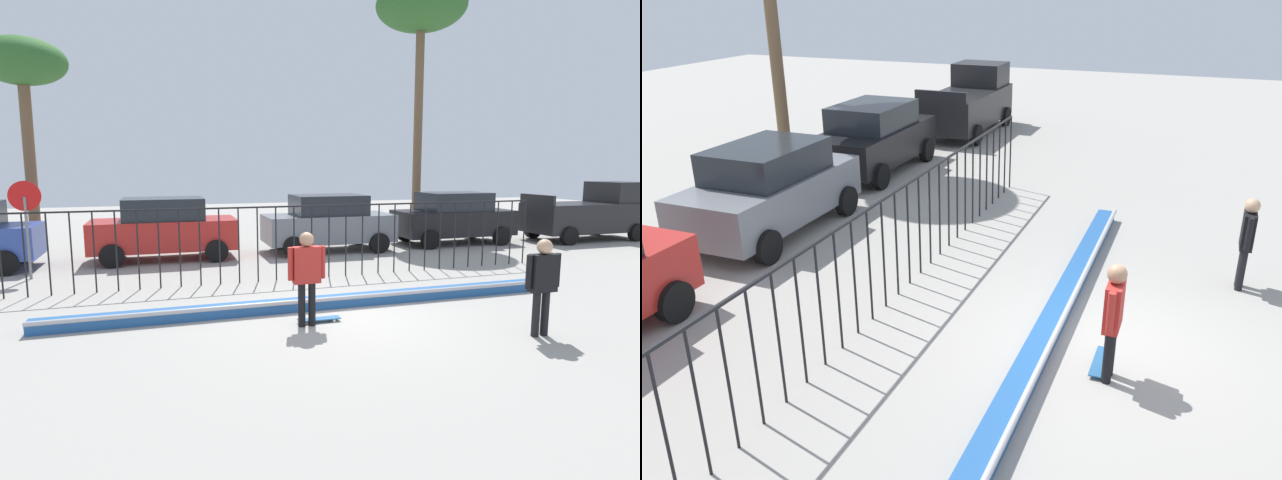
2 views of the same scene
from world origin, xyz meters
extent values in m
plane|color=#9E9991|center=(0.00, 0.00, 0.00)|extent=(60.00, 60.00, 0.00)
cube|color=#235699|center=(0.00, 0.78, 0.11)|extent=(11.00, 0.36, 0.22)
cylinder|color=#B2B2B7|center=(0.00, 0.60, 0.22)|extent=(11.00, 0.09, 0.09)
cylinder|color=black|center=(-6.53, 3.53, 0.94)|extent=(0.04, 0.04, 1.88)
cylinder|color=black|center=(-6.07, 3.53, 0.94)|extent=(0.04, 0.04, 1.88)
cylinder|color=black|center=(-5.60, 3.53, 0.94)|extent=(0.04, 0.04, 1.88)
cylinder|color=black|center=(-5.13, 3.53, 0.94)|extent=(0.04, 0.04, 1.88)
cylinder|color=black|center=(-4.67, 3.53, 0.94)|extent=(0.04, 0.04, 1.88)
cylinder|color=black|center=(-4.20, 3.53, 0.94)|extent=(0.04, 0.04, 1.88)
cylinder|color=black|center=(-3.73, 3.53, 0.94)|extent=(0.04, 0.04, 1.88)
cylinder|color=black|center=(-3.27, 3.53, 0.94)|extent=(0.04, 0.04, 1.88)
cylinder|color=black|center=(-2.80, 3.53, 0.94)|extent=(0.04, 0.04, 1.88)
cylinder|color=black|center=(-2.33, 3.53, 0.94)|extent=(0.04, 0.04, 1.88)
cylinder|color=black|center=(-1.87, 3.53, 0.94)|extent=(0.04, 0.04, 1.88)
cylinder|color=black|center=(-1.40, 3.53, 0.94)|extent=(0.04, 0.04, 1.88)
cylinder|color=black|center=(-0.93, 3.53, 0.94)|extent=(0.04, 0.04, 1.88)
cylinder|color=black|center=(-0.47, 3.53, 0.94)|extent=(0.04, 0.04, 1.88)
cylinder|color=black|center=(0.00, 3.53, 0.94)|extent=(0.04, 0.04, 1.88)
cylinder|color=black|center=(0.47, 3.53, 0.94)|extent=(0.04, 0.04, 1.88)
cylinder|color=black|center=(0.93, 3.53, 0.94)|extent=(0.04, 0.04, 1.88)
cylinder|color=black|center=(1.40, 3.53, 0.94)|extent=(0.04, 0.04, 1.88)
cylinder|color=black|center=(1.87, 3.53, 0.94)|extent=(0.04, 0.04, 1.88)
cylinder|color=black|center=(2.33, 3.53, 0.94)|extent=(0.04, 0.04, 1.88)
cylinder|color=black|center=(2.80, 3.53, 0.94)|extent=(0.04, 0.04, 1.88)
cylinder|color=black|center=(3.27, 3.53, 0.94)|extent=(0.04, 0.04, 1.88)
cylinder|color=black|center=(3.73, 3.53, 0.94)|extent=(0.04, 0.04, 1.88)
cylinder|color=black|center=(4.20, 3.53, 0.94)|extent=(0.04, 0.04, 1.88)
cylinder|color=black|center=(4.67, 3.53, 0.94)|extent=(0.04, 0.04, 1.88)
cylinder|color=black|center=(5.13, 3.53, 0.94)|extent=(0.04, 0.04, 1.88)
cylinder|color=black|center=(5.60, 3.53, 0.94)|extent=(0.04, 0.04, 1.88)
cylinder|color=black|center=(6.07, 3.53, 0.94)|extent=(0.04, 0.04, 1.88)
cylinder|color=black|center=(6.53, 3.53, 0.94)|extent=(0.04, 0.04, 1.88)
cylinder|color=black|center=(7.00, 3.53, 0.94)|extent=(0.04, 0.04, 1.88)
cube|color=black|center=(0.00, 3.53, 1.86)|extent=(14.00, 0.04, 0.04)
cylinder|color=black|center=(-0.86, -0.26, 0.40)|extent=(0.13, 0.13, 0.80)
cylinder|color=black|center=(-0.67, -0.26, 0.40)|extent=(0.13, 0.13, 0.80)
cube|color=#B22823|center=(-0.76, -0.26, 1.12)|extent=(0.48, 0.21, 0.66)
sphere|color=#A87A5B|center=(-0.76, -0.26, 1.58)|extent=(0.26, 0.26, 0.26)
cylinder|color=#B22823|center=(-1.06, -0.26, 1.16)|extent=(0.10, 0.10, 0.59)
cylinder|color=#B22823|center=(-0.47, -0.26, 1.16)|extent=(0.10, 0.10, 0.59)
cube|color=#26598C|center=(-0.49, -0.12, 0.06)|extent=(0.80, 0.20, 0.02)
cylinder|color=silver|center=(-0.22, -0.04, 0.03)|extent=(0.05, 0.03, 0.05)
cylinder|color=silver|center=(-0.22, -0.19, 0.03)|extent=(0.05, 0.03, 0.05)
cylinder|color=silver|center=(-0.76, -0.04, 0.03)|extent=(0.05, 0.03, 0.05)
cylinder|color=silver|center=(-0.76, -0.19, 0.03)|extent=(0.05, 0.03, 0.05)
cylinder|color=black|center=(2.77, -1.98, 0.39)|extent=(0.13, 0.13, 0.77)
cylinder|color=black|center=(2.96, -1.98, 0.39)|extent=(0.13, 0.13, 0.77)
cube|color=black|center=(2.86, -1.98, 1.09)|extent=(0.47, 0.20, 0.64)
sphere|color=tan|center=(2.86, -1.98, 1.54)|extent=(0.25, 0.25, 0.25)
cylinder|color=black|center=(2.58, -1.98, 1.13)|extent=(0.10, 0.10, 0.57)
cylinder|color=black|center=(3.15, -1.98, 1.13)|extent=(0.10, 0.10, 0.57)
cylinder|color=black|center=(-7.16, 8.10, 0.34)|extent=(0.68, 0.22, 0.68)
cylinder|color=black|center=(-7.16, 6.20, 0.34)|extent=(0.68, 0.22, 0.68)
cube|color=#B2231E|center=(-3.10, 7.39, 0.79)|extent=(4.30, 1.90, 0.90)
cube|color=#1E2328|center=(-3.10, 7.39, 1.57)|extent=(2.37, 1.71, 0.66)
cylinder|color=black|center=(-1.63, 8.34, 0.34)|extent=(0.68, 0.22, 0.68)
cylinder|color=black|center=(-1.63, 6.44, 0.34)|extent=(0.68, 0.22, 0.68)
cylinder|color=black|center=(-4.56, 8.34, 0.34)|extent=(0.68, 0.22, 0.68)
cylinder|color=black|center=(-4.56, 6.44, 0.34)|extent=(0.68, 0.22, 0.68)
cube|color=slate|center=(2.20, 7.38, 0.79)|extent=(4.30, 1.90, 0.90)
cube|color=#1E2328|center=(2.20, 7.38, 1.57)|extent=(2.37, 1.71, 0.66)
cylinder|color=black|center=(3.66, 8.33, 0.34)|extent=(0.68, 0.22, 0.68)
cylinder|color=black|center=(3.66, 6.43, 0.34)|extent=(0.68, 0.22, 0.68)
cylinder|color=black|center=(0.74, 8.33, 0.34)|extent=(0.68, 0.22, 0.68)
cylinder|color=black|center=(0.74, 6.43, 0.34)|extent=(0.68, 0.22, 0.68)
cube|color=black|center=(7.14, 7.56, 0.79)|extent=(4.30, 1.90, 0.90)
cube|color=#1E2328|center=(7.14, 7.56, 1.57)|extent=(2.37, 1.71, 0.66)
cylinder|color=black|center=(8.60, 8.51, 0.34)|extent=(0.68, 0.22, 0.68)
cylinder|color=black|center=(8.60, 6.61, 0.34)|extent=(0.68, 0.22, 0.68)
cylinder|color=black|center=(5.68, 8.51, 0.34)|extent=(0.68, 0.22, 0.68)
cylinder|color=black|center=(5.68, 6.61, 0.34)|extent=(0.68, 0.22, 0.68)
cube|color=black|center=(12.55, 6.84, 0.89)|extent=(4.70, 1.90, 1.10)
cube|color=black|center=(14.00, 6.84, 1.84)|extent=(1.50, 1.75, 0.80)
cube|color=black|center=(10.26, 6.84, 1.62)|extent=(0.12, 1.75, 0.36)
cylinder|color=black|center=(14.15, 7.79, 0.34)|extent=(0.68, 0.22, 0.68)
cylinder|color=black|center=(14.15, 5.89, 0.34)|extent=(0.68, 0.22, 0.68)
cylinder|color=black|center=(10.96, 7.79, 0.34)|extent=(0.68, 0.22, 0.68)
cylinder|color=black|center=(10.96, 5.89, 0.34)|extent=(0.68, 0.22, 0.68)
cylinder|color=slate|center=(-6.43, 5.57, 1.05)|extent=(0.07, 0.07, 2.10)
cylinder|color=red|center=(-6.43, 5.59, 2.12)|extent=(0.76, 0.02, 0.76)
cylinder|color=brown|center=(7.25, 10.64, 4.14)|extent=(0.36, 0.36, 8.28)
ellipsoid|color=#2D6028|center=(7.25, 10.64, 9.29)|extent=(3.69, 3.69, 2.03)
cylinder|color=brown|center=(-7.20, 10.18, 2.72)|extent=(0.36, 0.36, 5.43)
ellipsoid|color=#2D6028|center=(-7.20, 10.18, 6.18)|extent=(2.71, 2.71, 1.49)
camera|label=1|loc=(-3.23, -8.80, 2.88)|focal=28.56mm
camera|label=2|loc=(-8.40, -1.07, 5.11)|focal=35.94mm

